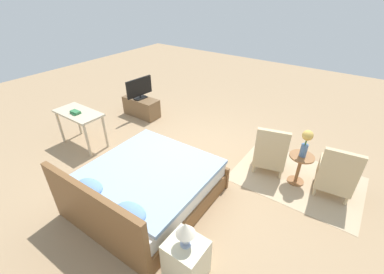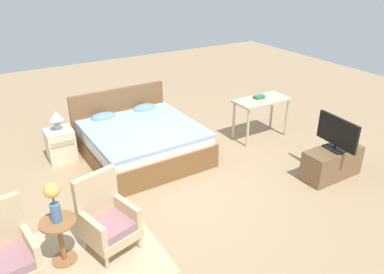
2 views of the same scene
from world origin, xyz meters
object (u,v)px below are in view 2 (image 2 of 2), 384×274
(armchair_by_window_left, at_px, (6,253))
(nightstand, at_px, (61,145))
(tv_stand, at_px, (332,163))
(vanity_desk, at_px, (262,105))
(armchair_by_window_right, at_px, (107,219))
(table_lamp, at_px, (56,118))
(tv_flatscreen, at_px, (337,134))
(bed, at_px, (141,140))
(book_stack, at_px, (259,97))
(flower_vase, at_px, (53,198))
(side_table, at_px, (60,236))

(armchair_by_window_left, distance_m, nightstand, 2.71)
(tv_stand, bearing_deg, vanity_desk, 90.02)
(nightstand, bearing_deg, armchair_by_window_left, -114.48)
(armchair_by_window_right, height_order, table_lamp, armchair_by_window_right)
(vanity_desk, bearing_deg, tv_flatscreen, -89.90)
(table_lamp, bearing_deg, armchair_by_window_left, -114.47)
(bed, xyz_separation_m, book_stack, (2.24, -0.40, 0.49))
(armchair_by_window_right, relative_size, tv_stand, 0.96)
(flower_vase, xyz_separation_m, book_stack, (4.02, 1.45, -0.06))
(armchair_by_window_right, xyz_separation_m, vanity_desk, (3.52, 1.42, 0.26))
(armchair_by_window_left, relative_size, book_stack, 4.49)
(nightstand, height_order, vanity_desk, vanity_desk)
(armchair_by_window_right, bearing_deg, vanity_desk, 22.04)
(vanity_desk, bearing_deg, nightstand, 163.33)
(side_table, bearing_deg, bed, 46.17)
(bed, distance_m, flower_vase, 2.63)
(bed, height_order, side_table, bed)
(side_table, height_order, tv_stand, side_table)
(nightstand, distance_m, vanity_desk, 3.64)
(side_table, relative_size, book_stack, 2.70)
(bed, bearing_deg, table_lamp, 154.53)
(bed, distance_m, tv_stand, 3.13)
(side_table, distance_m, table_lamp, 2.53)
(flower_vase, xyz_separation_m, nightstand, (0.57, 2.43, -0.57))
(nightstand, bearing_deg, bed, -25.44)
(table_lamp, bearing_deg, vanity_desk, -16.68)
(bed, xyz_separation_m, tv_flatscreen, (2.26, -2.16, 0.44))
(nightstand, xyz_separation_m, table_lamp, (0.00, 0.00, 0.49))
(bed, height_order, tv_stand, bed)
(bed, relative_size, nightstand, 3.70)
(bed, relative_size, book_stack, 9.82)
(flower_vase, relative_size, table_lamp, 1.45)
(armchair_by_window_left, relative_size, vanity_desk, 0.88)
(side_table, bearing_deg, armchair_by_window_right, -3.45)
(table_lamp, bearing_deg, book_stack, -15.82)
(armchair_by_window_left, height_order, tv_flatscreen, tv_flatscreen)
(armchair_by_window_left, distance_m, table_lamp, 2.73)
(bed, xyz_separation_m, armchair_by_window_right, (-1.26, -1.89, 0.08))
(bed, relative_size, armchair_by_window_right, 2.18)
(armchair_by_window_right, relative_size, flower_vase, 1.93)
(side_table, relative_size, flower_vase, 1.16)
(vanity_desk, bearing_deg, flower_vase, -160.99)
(book_stack, bearing_deg, nightstand, 164.20)
(bed, xyz_separation_m, armchair_by_window_left, (-2.33, -1.89, 0.08))
(bed, distance_m, tv_flatscreen, 3.16)
(bed, bearing_deg, tv_stand, -43.76)
(tv_flatscreen, distance_m, vanity_desk, 1.70)
(armchair_by_window_left, bearing_deg, tv_flatscreen, -3.47)
(bed, distance_m, book_stack, 2.33)
(bed, bearing_deg, book_stack, -10.16)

